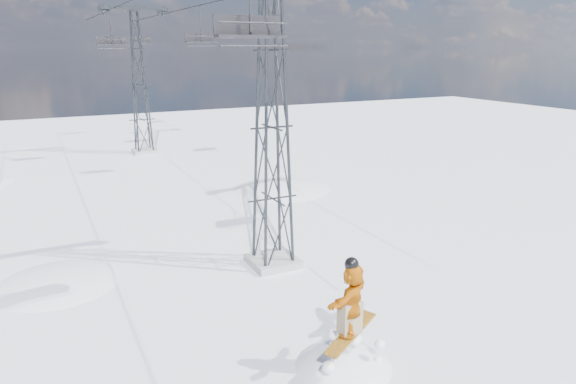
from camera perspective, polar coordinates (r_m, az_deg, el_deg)
name	(u,v)px	position (r m, az deg, el deg)	size (l,w,h in m)	color
ground	(375,383)	(14.29, 9.67, -20.24)	(120.00, 120.00, 0.00)	white
snow_terrain	(105,345)	(35.39, -19.69, -15.70)	(39.00, 37.00, 22.00)	white
lift_tower_near	(272,128)	(19.12, -1.80, 7.10)	(5.20, 1.80, 11.43)	#999999
lift_tower_far	(140,85)	(43.01, -16.16, 11.33)	(5.20, 1.80, 11.43)	#999999
lift_chair_near	(250,28)	(14.94, -4.27, 17.67)	(2.01, 0.58, 2.49)	black
lift_chair_mid	(201,39)	(34.13, -9.67, 16.46)	(1.99, 0.57, 2.46)	black
lift_chair_far	(112,41)	(39.97, -19.00, 15.54)	(2.11, 0.61, 2.62)	black
lift_chair_extra	(142,40)	(52.23, -15.96, 15.92)	(1.86, 0.53, 2.31)	black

